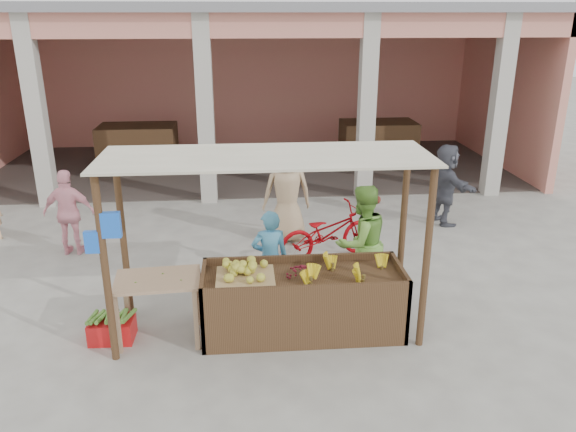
{
  "coord_description": "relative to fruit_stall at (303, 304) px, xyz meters",
  "views": [
    {
      "loc": [
        -0.23,
        -6.48,
        3.99
      ],
      "look_at": [
        0.4,
        1.2,
        1.2
      ],
      "focal_mm": 35.0,
      "sensor_mm": 36.0,
      "label": 1
    }
  ],
  "objects": [
    {
      "name": "shopper_c",
      "position": [
        0.05,
        3.18,
        0.61
      ],
      "size": [
        1.02,
        0.71,
        2.01
      ],
      "primitive_type": "imported",
      "rotation": [
        0.0,
        0.0,
        3.23
      ],
      "color": "tan",
      "rests_on": "ground"
    },
    {
      "name": "ground",
      "position": [
        -0.5,
        0.0,
        -0.4
      ],
      "size": [
        60.0,
        60.0,
        0.0
      ],
      "primitive_type": "plane",
      "color": "slate",
      "rests_on": "ground"
    },
    {
      "name": "market_building",
      "position": [
        -0.45,
        8.93,
        2.3
      ],
      "size": [
        14.4,
        6.4,
        4.2
      ],
      "color": "tan",
      "rests_on": "ground"
    },
    {
      "name": "stall_awning",
      "position": [
        -0.51,
        0.06,
        1.58
      ],
      "size": [
        4.09,
        1.35,
        2.39
      ],
      "color": "#4C331E",
      "rests_on": "ground"
    },
    {
      "name": "berry_heap",
      "position": [
        -0.0,
        0.05,
        0.48
      ],
      "size": [
        0.48,
        0.4,
        0.15
      ],
      "primitive_type": "ellipsoid",
      "color": "maroon",
      "rests_on": "fruit_stall"
    },
    {
      "name": "fruit_stall",
      "position": [
        0.0,
        0.0,
        0.0
      ],
      "size": [
        2.6,
        0.95,
        0.8
      ],
      "primitive_type": "cube",
      "color": "#4C331E",
      "rests_on": "ground"
    },
    {
      "name": "plantain_bundle",
      "position": [
        -2.47,
        -0.01,
        -0.07
      ],
      "size": [
        0.45,
        0.31,
        0.09
      ],
      "primitive_type": null,
      "color": "#528630",
      "rests_on": "red_crate"
    },
    {
      "name": "banana_heap",
      "position": [
        0.53,
        -0.04,
        0.5
      ],
      "size": [
        1.14,
        0.62,
        0.21
      ],
      "primitive_type": null,
      "color": "yellow",
      "rests_on": "fruit_stall"
    },
    {
      "name": "vendor_green",
      "position": [
        0.94,
        0.88,
        0.51
      ],
      "size": [
        1.01,
        0.83,
        1.82
      ],
      "primitive_type": "imported",
      "rotation": [
        0.0,
        0.0,
        3.57
      ],
      "color": "#77B644",
      "rests_on": "ground"
    },
    {
      "name": "red_crate",
      "position": [
        -2.47,
        -0.01,
        -0.26
      ],
      "size": [
        0.56,
        0.41,
        0.29
      ],
      "primitive_type": "cube",
      "rotation": [
        0.0,
        0.0,
        -0.02
      ],
      "color": "red",
      "rests_on": "ground"
    },
    {
      "name": "shopper_d",
      "position": [
        3.24,
        3.84,
        0.45
      ],
      "size": [
        0.95,
        1.67,
        1.7
      ],
      "primitive_type": "imported",
      "rotation": [
        0.0,
        0.0,
        1.77
      ],
      "color": "#464751",
      "rests_on": "ground"
    },
    {
      "name": "motorcycle",
      "position": [
        0.68,
        2.32,
        0.09
      ],
      "size": [
        1.23,
        1.98,
        0.98
      ],
      "primitive_type": "imported",
      "rotation": [
        0.0,
        0.0,
        1.91
      ],
      "color": "#93040A",
      "rests_on": "ground"
    },
    {
      "name": "papaya_pile",
      "position": [
        -1.84,
        -0.02,
        0.56
      ],
      "size": [
        0.71,
        0.4,
        0.2
      ],
      "primitive_type": null,
      "color": "#488C2E",
      "rests_on": "side_table"
    },
    {
      "name": "vendor_blue",
      "position": [
        -0.39,
        0.76,
        0.37
      ],
      "size": [
        0.61,
        0.47,
        1.53
      ],
      "primitive_type": "imported",
      "rotation": [
        0.0,
        0.0,
        3.23
      ],
      "color": "#4494C0",
      "rests_on": "ground"
    },
    {
      "name": "melon_tray",
      "position": [
        -0.74,
        -0.05,
        0.49
      ],
      "size": [
        0.74,
        0.64,
        0.2
      ],
      "color": "tan",
      "rests_on": "fruit_stall"
    },
    {
      "name": "side_table",
      "position": [
        -1.84,
        -0.02,
        0.32
      ],
      "size": [
        1.11,
        0.78,
        0.86
      ],
      "rotation": [
        0.0,
        0.0,
        0.07
      ],
      "color": "tan",
      "rests_on": "ground"
    },
    {
      "name": "produce_sacks",
      "position": [
        2.05,
        5.21,
        -0.07
      ],
      "size": [
        0.88,
        0.82,
        0.67
      ],
      "color": "maroon",
      "rests_on": "ground"
    },
    {
      "name": "shopper_b",
      "position": [
        -3.73,
        2.87,
        0.41
      ],
      "size": [
        0.98,
        0.57,
        1.62
      ],
      "primitive_type": "imported",
      "rotation": [
        0.0,
        0.0,
        3.07
      ],
      "color": "pink",
      "rests_on": "ground"
    }
  ]
}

